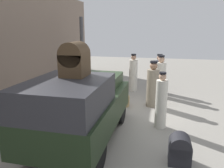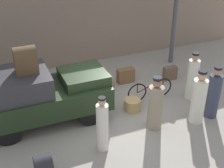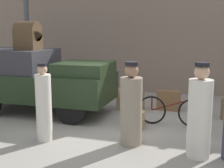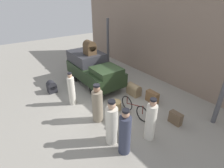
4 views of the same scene
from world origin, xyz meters
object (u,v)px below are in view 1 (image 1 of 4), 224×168
wicker_basket (122,101)px  conductor_in_dark_uniform (133,74)px  porter_lifting_near_truck (159,75)px  porter_with_bicycle (160,78)px  trunk_on_truck_roof (75,59)px  trunk_umber_medium (82,91)px  suitcase_tan_flat (78,99)px  trunk_large_brown (103,83)px  bicycle (117,90)px  porter_standing_middle (161,103)px  truck (81,105)px  porter_carrying_trunk (153,86)px  trunk_wicker_pale (180,149)px

wicker_basket → conductor_in_dark_uniform: bearing=-2.4°
porter_lifting_near_truck → conductor_in_dark_uniform: bearing=87.7°
porter_with_bicycle → trunk_on_truck_roof: (-4.55, 1.81, 1.31)m
trunk_umber_medium → suitcase_tan_flat: size_ratio=0.89×
conductor_in_dark_uniform → trunk_large_brown: conductor_in_dark_uniform is taller
bicycle → suitcase_tan_flat: bicycle is taller
porter_with_bicycle → suitcase_tan_flat: size_ratio=2.37×
porter_standing_middle → porter_with_bicycle: (3.06, 0.09, 0.04)m
conductor_in_dark_uniform → porter_standing_middle: bearing=-160.7°
trunk_umber_medium → truck: bearing=-159.4°
porter_lifting_near_truck → wicker_basket: bearing=149.9°
bicycle → trunk_umber_medium: bearing=100.3°
suitcase_tan_flat → porter_carrying_trunk: bearing=-75.8°
trunk_on_truck_roof → bicycle: bearing=-1.9°
porter_standing_middle → porter_with_bicycle: bearing=1.6°
trunk_large_brown → trunk_on_truck_roof: 5.64m
suitcase_tan_flat → truck: bearing=-156.1°
conductor_in_dark_uniform → trunk_umber_medium: conductor_in_dark_uniform is taller
porter_lifting_near_truck → porter_carrying_trunk: size_ratio=1.02×
trunk_wicker_pale → trunk_on_truck_roof: size_ratio=0.84×
suitcase_tan_flat → conductor_in_dark_uniform: bearing=-32.0°
bicycle → wicker_basket: (-0.84, -0.38, -0.16)m
wicker_basket → trunk_on_truck_roof: 3.62m
porter_standing_middle → trunk_wicker_pale: porter_standing_middle is taller
porter_carrying_trunk → trunk_large_brown: size_ratio=3.16×
porter_lifting_near_truck → porter_carrying_trunk: 1.92m
truck → trunk_large_brown: size_ratio=7.22×
truck → porter_lifting_near_truck: 5.21m
porter_carrying_trunk → trunk_umber_medium: porter_carrying_trunk is taller
wicker_basket → trunk_large_brown: size_ratio=1.00×
porter_with_bicycle → trunk_wicker_pale: bearing=-173.8°
bicycle → trunk_wicker_pale: (-4.05, -2.19, -0.04)m
conductor_in_dark_uniform → trunk_large_brown: (0.07, 1.44, -0.51)m
wicker_basket → porter_with_bicycle: (1.51, -1.30, 0.59)m
bicycle → conductor_in_dark_uniform: (1.32, -0.47, 0.41)m
trunk_wicker_pale → conductor_in_dark_uniform: bearing=17.8°
truck → trunk_on_truck_roof: 1.15m
suitcase_tan_flat → porter_with_bicycle: bearing=-55.3°
bicycle → porter_lifting_near_truck: (1.27, -1.60, 0.42)m
truck → porter_carrying_trunk: bearing=-27.6°
trunk_wicker_pale → porter_with_bicycle: bearing=6.2°
bicycle → suitcase_tan_flat: (-1.30, 1.16, -0.06)m
trunk_umber_medium → suitcase_tan_flat: suitcase_tan_flat is taller
conductor_in_dark_uniform → trunk_on_truck_roof: trunk_on_truck_roof is taller
wicker_basket → porter_standing_middle: 2.15m
wicker_basket → porter_carrying_trunk: porter_carrying_trunk is taller
truck → porter_with_bicycle: bearing=-22.8°
porter_standing_middle → bicycle: bearing=36.5°
suitcase_tan_flat → trunk_on_truck_roof: (-2.58, -1.04, 1.79)m
porter_standing_middle → suitcase_tan_flat: bearing=69.6°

